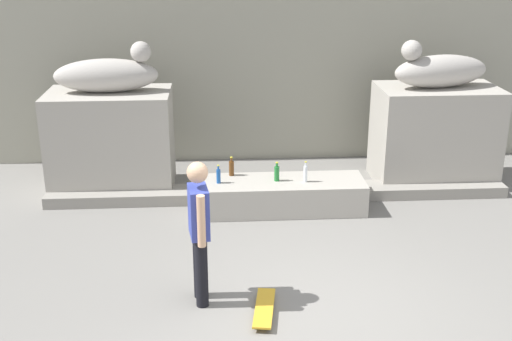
{
  "coord_description": "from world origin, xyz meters",
  "views": [
    {
      "loc": [
        -0.96,
        -6.0,
        3.91
      ],
      "look_at": [
        -0.47,
        1.67,
        1.1
      ],
      "focal_mm": 45.26,
      "sensor_mm": 36.0,
      "label": 1
    }
  ],
  "objects_px": {
    "bottle_brown": "(231,168)",
    "bottle_clear": "(305,173)",
    "bottle_green": "(277,173)",
    "skater": "(199,227)",
    "statue_reclining_left": "(108,74)",
    "bottle_blue": "(218,176)",
    "skateboard": "(264,308)",
    "statue_reclining_right": "(439,70)"
  },
  "relations": [
    {
      "from": "bottle_brown",
      "to": "bottle_clear",
      "type": "bearing_deg",
      "value": -17.49
    },
    {
      "from": "bottle_brown",
      "to": "bottle_green",
      "type": "bearing_deg",
      "value": -22.32
    },
    {
      "from": "bottle_brown",
      "to": "skater",
      "type": "bearing_deg",
      "value": -98.69
    },
    {
      "from": "statue_reclining_left",
      "to": "bottle_blue",
      "type": "relative_size",
      "value": 5.78
    },
    {
      "from": "bottle_brown",
      "to": "bottle_green",
      "type": "relative_size",
      "value": 1.01
    },
    {
      "from": "bottle_brown",
      "to": "bottle_blue",
      "type": "bearing_deg",
      "value": -122.8
    },
    {
      "from": "bottle_clear",
      "to": "bottle_blue",
      "type": "height_order",
      "value": "bottle_clear"
    },
    {
      "from": "bottle_brown",
      "to": "bottle_green",
      "type": "height_order",
      "value": "bottle_brown"
    },
    {
      "from": "bottle_clear",
      "to": "bottle_brown",
      "type": "height_order",
      "value": "bottle_clear"
    },
    {
      "from": "bottle_brown",
      "to": "bottle_blue",
      "type": "relative_size",
      "value": 1.05
    },
    {
      "from": "statue_reclining_left",
      "to": "bottle_clear",
      "type": "bearing_deg",
      "value": -23.76
    },
    {
      "from": "skateboard",
      "to": "bottle_blue",
      "type": "height_order",
      "value": "bottle_blue"
    },
    {
      "from": "skateboard",
      "to": "bottle_clear",
      "type": "bearing_deg",
      "value": 172.0
    },
    {
      "from": "bottle_clear",
      "to": "bottle_green",
      "type": "height_order",
      "value": "bottle_clear"
    },
    {
      "from": "statue_reclining_left",
      "to": "bottle_clear",
      "type": "height_order",
      "value": "statue_reclining_left"
    },
    {
      "from": "bottle_green",
      "to": "bottle_blue",
      "type": "height_order",
      "value": "bottle_green"
    },
    {
      "from": "skater",
      "to": "bottle_green",
      "type": "xyz_separation_m",
      "value": [
        1.09,
        2.53,
        -0.34
      ]
    },
    {
      "from": "statue_reclining_right",
      "to": "bottle_brown",
      "type": "bearing_deg",
      "value": 1.32
    },
    {
      "from": "bottle_clear",
      "to": "skateboard",
      "type": "bearing_deg",
      "value": -106.51
    },
    {
      "from": "bottle_clear",
      "to": "bottle_brown",
      "type": "bearing_deg",
      "value": 162.51
    },
    {
      "from": "bottle_clear",
      "to": "statue_reclining_left",
      "type": "bearing_deg",
      "value": 159.15
    },
    {
      "from": "skater",
      "to": "bottle_brown",
      "type": "relative_size",
      "value": 5.64
    },
    {
      "from": "statue_reclining_left",
      "to": "skateboard",
      "type": "bearing_deg",
      "value": -64.26
    },
    {
      "from": "skateboard",
      "to": "statue_reclining_left",
      "type": "bearing_deg",
      "value": -142.84
    },
    {
      "from": "statue_reclining_right",
      "to": "skater",
      "type": "height_order",
      "value": "statue_reclining_right"
    },
    {
      "from": "statue_reclining_right",
      "to": "bottle_green",
      "type": "height_order",
      "value": "statue_reclining_right"
    },
    {
      "from": "statue_reclining_right",
      "to": "bottle_clear",
      "type": "distance_m",
      "value": 2.84
    },
    {
      "from": "statue_reclining_left",
      "to": "bottle_blue",
      "type": "bearing_deg",
      "value": -36.22
    },
    {
      "from": "statue_reclining_left",
      "to": "bottle_blue",
      "type": "distance_m",
      "value": 2.38
    },
    {
      "from": "bottle_clear",
      "to": "bottle_green",
      "type": "distance_m",
      "value": 0.42
    },
    {
      "from": "statue_reclining_right",
      "to": "bottle_brown",
      "type": "distance_m",
      "value": 3.68
    },
    {
      "from": "bottle_clear",
      "to": "bottle_brown",
      "type": "xyz_separation_m",
      "value": [
        -1.08,
        0.34,
        -0.01
      ]
    },
    {
      "from": "statue_reclining_left",
      "to": "bottle_clear",
      "type": "xyz_separation_m",
      "value": [
        2.95,
        -1.12,
        -1.3
      ]
    },
    {
      "from": "skater",
      "to": "bottle_blue",
      "type": "height_order",
      "value": "skater"
    },
    {
      "from": "bottle_clear",
      "to": "bottle_green",
      "type": "xyz_separation_m",
      "value": [
        -0.42,
        0.07,
        -0.01
      ]
    },
    {
      "from": "statue_reclining_left",
      "to": "statue_reclining_right",
      "type": "height_order",
      "value": "same"
    },
    {
      "from": "bottle_clear",
      "to": "bottle_brown",
      "type": "distance_m",
      "value": 1.14
    },
    {
      "from": "skater",
      "to": "bottle_blue",
      "type": "bearing_deg",
      "value": 166.86
    },
    {
      "from": "statue_reclining_left",
      "to": "bottle_green",
      "type": "xyz_separation_m",
      "value": [
        2.53,
        -1.05,
        -1.31
      ]
    },
    {
      "from": "bottle_green",
      "to": "statue_reclining_right",
      "type": "bearing_deg",
      "value": 21.29
    },
    {
      "from": "skateboard",
      "to": "bottle_green",
      "type": "height_order",
      "value": "bottle_green"
    },
    {
      "from": "bottle_green",
      "to": "statue_reclining_left",
      "type": "bearing_deg",
      "value": 157.37
    }
  ]
}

